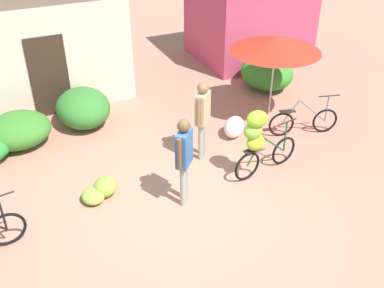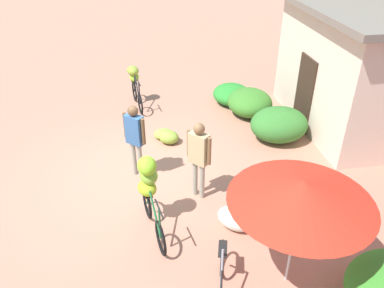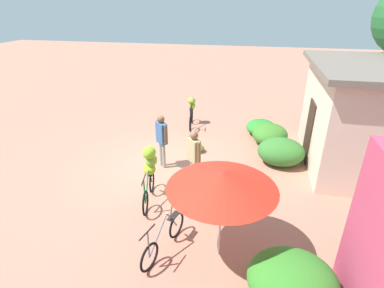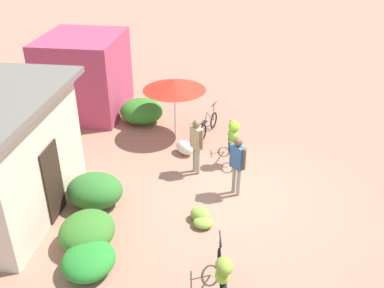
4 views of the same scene
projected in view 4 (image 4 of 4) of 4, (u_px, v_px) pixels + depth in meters
The scene contains 14 objects.
ground_plane at pixel (235, 194), 12.20m from camera, with size 60.00×60.00×0.00m, color #B0735E.
shop_pink at pixel (85, 75), 16.41m from camera, with size 3.20×2.80×2.94m, color #BE4060.
hedge_bush_front_left at pixel (89, 260), 9.52m from camera, with size 1.27×1.16×0.58m, color #2A842D.
hedge_bush_front_right at pixel (87, 231), 10.24m from camera, with size 1.43×1.30×0.75m, color #3A7728.
hedge_bush_mid at pixel (95, 191), 11.57m from camera, with size 1.26×1.50×0.88m, color #33722C.
hedge_bush_by_door at pixel (142, 111), 16.00m from camera, with size 1.38×1.57×0.90m, color #338128.
market_umbrella at pixel (174, 85), 14.48m from camera, with size 2.12×2.12×2.02m.
bicycle_leftmost at pixel (222, 273), 8.61m from camera, with size 1.58×0.45×1.18m.
bicycle_near_pile at pixel (233, 138), 13.24m from camera, with size 1.60×0.48×1.48m.
bicycle_center_loaded at pixel (208, 125), 15.22m from camera, with size 1.61×0.49×0.95m.
banana_pile_on_ground at pixel (201, 218), 11.04m from camera, with size 0.80×0.70×0.34m.
produce_sack at pixel (185, 148), 14.07m from camera, with size 0.70×0.44×0.44m, color silver.
person_vendor at pixel (237, 160), 11.70m from camera, with size 0.42×0.45×1.75m.
person_bystander at pixel (196, 141), 12.67m from camera, with size 0.44×0.42×1.74m.
Camera 4 is at (-10.08, -0.09, 7.11)m, focal length 40.83 mm.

